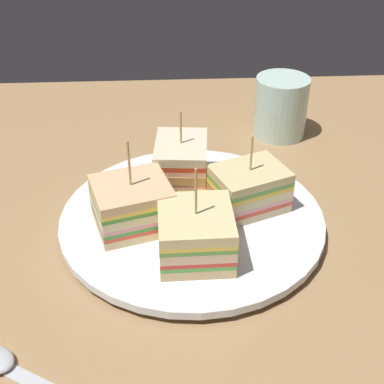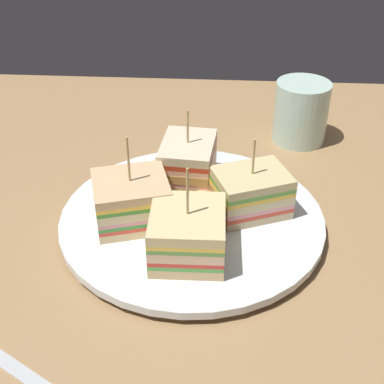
{
  "view_description": "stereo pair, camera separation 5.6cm",
  "coord_description": "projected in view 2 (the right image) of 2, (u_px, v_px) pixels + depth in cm",
  "views": [
    {
      "loc": [
        -2.56,
        -46.29,
        36.02
      ],
      "look_at": [
        0.0,
        0.0,
        4.59
      ],
      "focal_mm": 50.01,
      "sensor_mm": 36.0,
      "label": 1
    },
    {
      "loc": [
        3.03,
        -46.26,
        36.02
      ],
      "look_at": [
        0.0,
        0.0,
        4.59
      ],
      "focal_mm": 50.01,
      "sensor_mm": 36.0,
      "label": 2
    }
  ],
  "objects": [
    {
      "name": "chip_pile",
      "position": [
        208.0,
        202.0,
        0.58
      ],
      "size": [
        6.45,
        7.31,
        1.98
      ],
      "color": "#E4CF70",
      "rests_on": "plate"
    },
    {
      "name": "plate",
      "position": [
        192.0,
        220.0,
        0.58
      ],
      "size": [
        28.44,
        28.44,
        1.59
      ],
      "color": "white",
      "rests_on": "ground_plane"
    },
    {
      "name": "sandwich_wedge_2",
      "position": [
        132.0,
        201.0,
        0.56
      ],
      "size": [
        9.25,
        8.67,
        9.98
      ],
      "rotation": [
        0.0,
        0.0,
        6.57
      ],
      "color": "#DCBE88",
      "rests_on": "plate"
    },
    {
      "name": "sandwich_wedge_3",
      "position": [
        192.0,
        234.0,
        0.51
      ],
      "size": [
        7.17,
        7.76,
        9.81
      ],
      "rotation": [
        0.0,
        0.0,
        7.87
      ],
      "color": "#DFB57A",
      "rests_on": "plate"
    },
    {
      "name": "sandwich_wedge_1",
      "position": [
        188.0,
        163.0,
        0.61
      ],
      "size": [
        6.46,
        8.13,
        9.35
      ],
      "rotation": [
        0.0,
        0.0,
        4.62
      ],
      "color": "#D1B78E",
      "rests_on": "plate"
    },
    {
      "name": "drinking_glass",
      "position": [
        300.0,
        116.0,
        0.73
      ],
      "size": [
        7.34,
        7.34,
        8.39
      ],
      "color": "silver",
      "rests_on": "ground_plane"
    },
    {
      "name": "ground_plane",
      "position": [
        192.0,
        233.0,
        0.59
      ],
      "size": [
        120.86,
        83.67,
        1.8
      ],
      "primitive_type": "cube",
      "color": "#A17B50"
    },
    {
      "name": "sandwich_wedge_0",
      "position": [
        250.0,
        193.0,
        0.57
      ],
      "size": [
        9.26,
        8.25,
        8.79
      ],
      "rotation": [
        0.0,
        0.0,
        3.52
      ],
      "color": "#DABC8C",
      "rests_on": "plate"
    }
  ]
}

